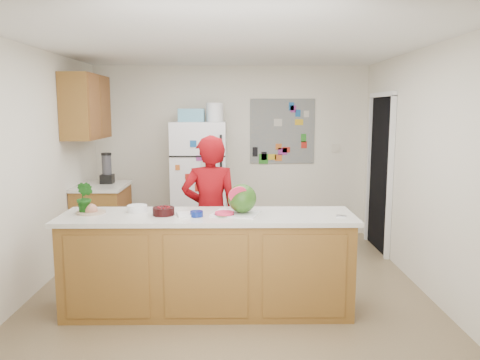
{
  "coord_description": "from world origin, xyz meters",
  "views": [
    {
      "loc": [
        0.05,
        -4.67,
        1.86
      ],
      "look_at": [
        0.1,
        0.2,
        1.13
      ],
      "focal_mm": 35.0,
      "sensor_mm": 36.0,
      "label": 1
    }
  ],
  "objects_px": {
    "person": "(210,213)",
    "watermelon": "(242,198)",
    "cherry_bowl": "(164,211)",
    "refrigerator": "(200,182)"
  },
  "relations": [
    {
      "from": "person",
      "to": "watermelon",
      "type": "xyz_separation_m",
      "value": [
        0.32,
        -0.53,
        0.26
      ]
    },
    {
      "from": "watermelon",
      "to": "cherry_bowl",
      "type": "relative_size",
      "value": 1.34
    },
    {
      "from": "watermelon",
      "to": "cherry_bowl",
      "type": "xyz_separation_m",
      "value": [
        -0.71,
        -0.04,
        -0.11
      ]
    },
    {
      "from": "refrigerator",
      "to": "person",
      "type": "bearing_deg",
      "value": -82.34
    },
    {
      "from": "person",
      "to": "watermelon",
      "type": "distance_m",
      "value": 0.67
    },
    {
      "from": "refrigerator",
      "to": "watermelon",
      "type": "distance_m",
      "value": 2.44
    },
    {
      "from": "refrigerator",
      "to": "cherry_bowl",
      "type": "height_order",
      "value": "refrigerator"
    },
    {
      "from": "refrigerator",
      "to": "cherry_bowl",
      "type": "distance_m",
      "value": 2.41
    },
    {
      "from": "watermelon",
      "to": "cherry_bowl",
      "type": "distance_m",
      "value": 0.72
    },
    {
      "from": "refrigerator",
      "to": "person",
      "type": "distance_m",
      "value": 1.85
    }
  ]
}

